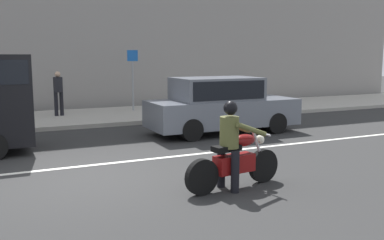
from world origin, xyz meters
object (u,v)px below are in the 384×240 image
(motorcycle_with_rider_olive, at_px, (234,153))
(pedestrian_bystander, at_px, (58,90))
(parked_sedan_slate_gray, at_px, (220,105))
(street_sign_post, at_px, (133,74))

(motorcycle_with_rider_olive, distance_m, pedestrian_bystander, 10.32)
(motorcycle_with_rider_olive, xyz_separation_m, parked_sedan_slate_gray, (2.52, 5.05, 0.23))
(parked_sedan_slate_gray, relative_size, pedestrian_bystander, 2.80)
(pedestrian_bystander, bearing_deg, motorcycle_with_rider_olive, -81.45)
(motorcycle_with_rider_olive, bearing_deg, street_sign_post, 82.10)
(street_sign_post, distance_m, pedestrian_bystander, 3.05)
(street_sign_post, bearing_deg, parked_sedan_slate_gray, -78.94)
(street_sign_post, bearing_deg, pedestrian_bystander, -174.22)
(motorcycle_with_rider_olive, bearing_deg, pedestrian_bystander, 98.55)
(parked_sedan_slate_gray, distance_m, street_sign_post, 5.60)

